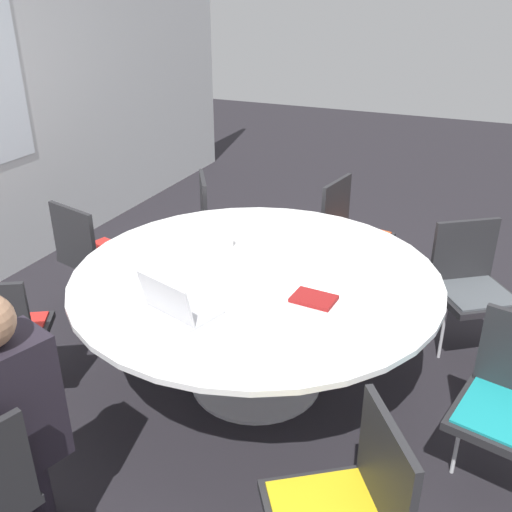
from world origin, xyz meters
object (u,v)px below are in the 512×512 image
(spiral_notebook, at_px, (314,299))
(chair_4, at_px, (350,228))
(laptop, at_px, (177,305))
(chair_5, at_px, (221,219))
(coffee_cup, at_px, (226,240))
(chair_3, at_px, (471,280))
(chair_6, at_px, (92,250))
(chair_1, at_px, (347,505))
(person_0, at_px, (6,411))

(spiral_notebook, bearing_deg, chair_4, 7.98)
(laptop, bearing_deg, chair_4, -83.09)
(chair_4, relative_size, spiral_notebook, 3.82)
(chair_5, height_order, coffee_cup, chair_5)
(chair_3, distance_m, chair_5, 1.88)
(chair_4, height_order, chair_6, same)
(chair_1, bearing_deg, chair_4, -19.41)
(spiral_notebook, bearing_deg, chair_5, 42.59)
(chair_3, relative_size, laptop, 2.17)
(spiral_notebook, xyz_separation_m, coffee_cup, (0.39, 0.68, 0.03))
(laptop, distance_m, coffee_cup, 0.79)
(coffee_cup, bearing_deg, chair_4, -22.65)
(chair_1, relative_size, chair_4, 1.00)
(chair_1, distance_m, chair_4, 2.52)
(chair_3, relative_size, chair_6, 1.00)
(chair_3, bearing_deg, person_0, 20.32)
(chair_6, bearing_deg, chair_4, 49.80)
(chair_1, relative_size, laptop, 2.17)
(chair_1, distance_m, chair_6, 2.55)
(chair_6, bearing_deg, spiral_notebook, 0.17)
(chair_6, relative_size, spiral_notebook, 3.82)
(laptop, bearing_deg, spiral_notebook, -127.82)
(chair_5, relative_size, laptop, 2.17)
(chair_5, bearing_deg, chair_6, -65.32)
(laptop, bearing_deg, chair_6, -17.63)
(laptop, height_order, coffee_cup, laptop)
(person_0, height_order, coffee_cup, person_0)
(chair_5, height_order, person_0, person_0)
(coffee_cup, bearing_deg, laptop, -170.47)
(chair_4, bearing_deg, chair_3, 70.56)
(chair_5, relative_size, spiral_notebook, 3.82)
(chair_5, relative_size, coffee_cup, 9.45)
(chair_1, bearing_deg, chair_5, 1.81)
(chair_6, relative_size, laptop, 2.17)
(chair_6, xyz_separation_m, coffee_cup, (-0.03, -1.04, 0.27))
(spiral_notebook, bearing_deg, chair_1, -154.29)
(chair_4, bearing_deg, laptop, -0.04)
(chair_3, xyz_separation_m, coffee_cup, (-0.61, 1.37, 0.27))
(chair_6, distance_m, laptop, 1.45)
(person_0, xyz_separation_m, laptop, (0.81, -0.26, 0.08))
(chair_5, bearing_deg, spiral_notebook, 10.16)
(spiral_notebook, bearing_deg, coffee_cup, 60.01)
(chair_5, distance_m, laptop, 1.79)
(coffee_cup, bearing_deg, spiral_notebook, -119.99)
(chair_4, relative_size, person_0, 0.71)
(chair_5, bearing_deg, chair_1, 3.89)
(chair_1, height_order, chair_5, same)
(chair_1, xyz_separation_m, laptop, (0.54, 0.99, 0.28))
(person_0, bearing_deg, chair_4, 4.49)
(chair_4, relative_size, chair_5, 1.00)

